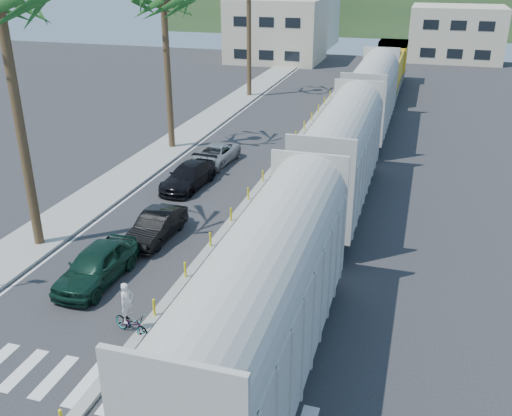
{
  "coord_description": "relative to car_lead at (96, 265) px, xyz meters",
  "views": [
    {
      "loc": [
        8.93,
        -14.42,
        12.59
      ],
      "look_at": [
        2.0,
        8.85,
        2.0
      ],
      "focal_mm": 40.0,
      "sensor_mm": 36.0,
      "label": 1
    }
  ],
  "objects": [
    {
      "name": "lane_markings",
      "position": [
        1.36,
        21.2,
        -0.8
      ],
      "size": [
        9.42,
        90.0,
        0.01
      ],
      "color": "silver",
      "rests_on": "ground"
    },
    {
      "name": "ground",
      "position": [
        3.51,
        -3.8,
        -0.8
      ],
      "size": [
        140.0,
        140.0,
        0.0
      ],
      "primitive_type": "plane",
      "color": "#28282B",
      "rests_on": "ground"
    },
    {
      "name": "cyclist",
      "position": [
        3.15,
        -2.93,
        -0.15
      ],
      "size": [
        1.69,
        2.09,
        2.11
      ],
      "rotation": [
        0.0,
        0.0,
        1.23
      ],
      "color": "#9EA0A5",
      "rests_on": "ground"
    },
    {
      "name": "car_third",
      "position": [
        -0.59,
        11.33,
        -0.1
      ],
      "size": [
        2.73,
        5.16,
        1.41
      ],
      "primitive_type": "imported",
      "rotation": [
        0.0,
        0.0,
        -0.08
      ],
      "color": "black",
      "rests_on": "ground"
    },
    {
      "name": "median",
      "position": [
        3.51,
        16.16,
        -0.71
      ],
      "size": [
        0.45,
        60.0,
        0.85
      ],
      "color": "gray",
      "rests_on": "ground"
    },
    {
      "name": "car_rear",
      "position": [
        -0.57,
        15.76,
        -0.15
      ],
      "size": [
        2.87,
        4.99,
        1.3
      ],
      "primitive_type": "imported",
      "rotation": [
        0.0,
        0.0,
        -0.08
      ],
      "color": "#A8AAAD",
      "rests_on": "ground"
    },
    {
      "name": "car_lead",
      "position": [
        0.0,
        0.0,
        0.0
      ],
      "size": [
        2.03,
        4.76,
        1.6
      ],
      "primitive_type": "imported",
      "rotation": [
        0.0,
        0.0,
        -0.01
      ],
      "color": "#0F2E22",
      "rests_on": "ground"
    },
    {
      "name": "car_second",
      "position": [
        0.63,
        4.42,
        -0.1
      ],
      "size": [
        1.74,
        4.32,
        1.39
      ],
      "primitive_type": "imported",
      "rotation": [
        0.0,
        0.0,
        -0.03
      ],
      "color": "black",
      "rests_on": "ground"
    },
    {
      "name": "freight_train",
      "position": [
        8.51,
        16.56,
        2.1
      ],
      "size": [
        3.0,
        60.94,
        5.85
      ],
      "color": "#AEAC9F",
      "rests_on": "ground"
    },
    {
      "name": "crosswalk",
      "position": [
        3.51,
        -5.8,
        -0.8
      ],
      "size": [
        14.0,
        2.2,
        0.01
      ],
      "primitive_type": "cube",
      "color": "silver",
      "rests_on": "ground"
    },
    {
      "name": "sidewalk",
      "position": [
        -4.99,
        21.2,
        -0.73
      ],
      "size": [
        3.0,
        90.0,
        0.15
      ],
      "primitive_type": "cube",
      "color": "gray",
      "rests_on": "ground"
    },
    {
      "name": "rails",
      "position": [
        8.51,
        24.2,
        -0.77
      ],
      "size": [
        1.56,
        100.0,
        0.06
      ],
      "color": "black",
      "rests_on": "ground"
    },
    {
      "name": "buildings",
      "position": [
        -2.9,
        67.86,
        3.56
      ],
      "size": [
        38.0,
        27.0,
        10.0
      ],
      "color": "#BDB596",
      "rests_on": "ground"
    }
  ]
}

